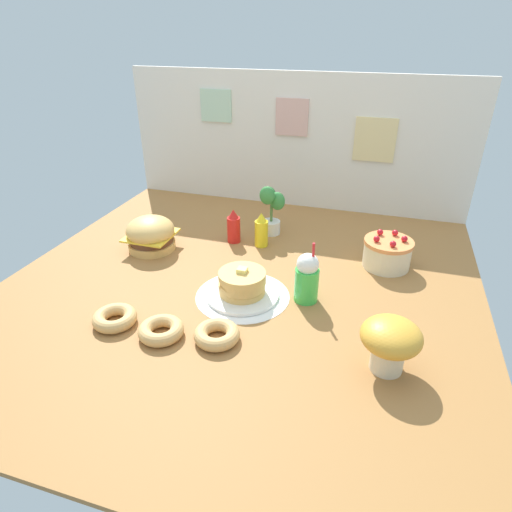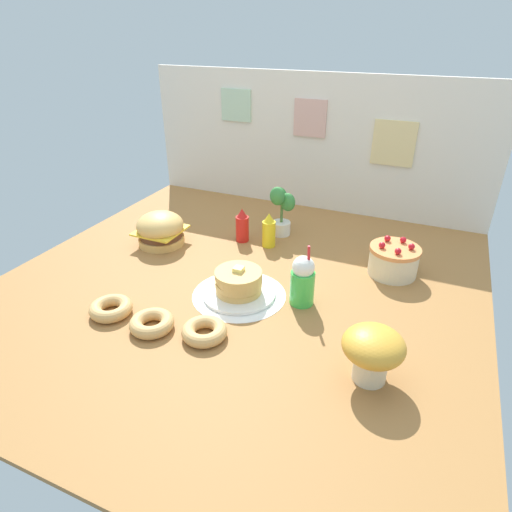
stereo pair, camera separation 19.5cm
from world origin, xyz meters
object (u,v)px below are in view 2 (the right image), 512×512
at_px(pancake_stack, 239,284).
at_px(mushroom_stool, 373,350).
at_px(layer_cake, 394,260).
at_px(cream_soda_cup, 303,281).
at_px(donut_chocolate, 152,323).
at_px(potted_plant, 281,209).
at_px(donut_vanilla, 204,331).
at_px(ketchup_bottle, 242,226).
at_px(donut_pink_glaze, 111,308).
at_px(burger, 160,229).
at_px(mustard_bottle, 269,231).

xyz_separation_m(pancake_stack, mushroom_stool, (0.62, -0.28, 0.06)).
xyz_separation_m(layer_cake, cream_soda_cup, (-0.32, -0.40, 0.04)).
bearing_deg(donut_chocolate, potted_plant, 81.31).
height_order(donut_chocolate, donut_vanilla, same).
xyz_separation_m(donut_vanilla, potted_plant, (-0.06, 0.96, 0.12)).
bearing_deg(ketchup_bottle, donut_pink_glaze, -103.71).
bearing_deg(burger, donut_vanilla, -44.70).
bearing_deg(layer_cake, donut_pink_glaze, -141.73).
height_order(donut_vanilla, potted_plant, potted_plant).
distance_m(mustard_bottle, donut_pink_glaze, 0.90).
bearing_deg(mustard_bottle, layer_cake, -3.19).
bearing_deg(mushroom_stool, cream_soda_cup, 136.09).
relative_size(donut_pink_glaze, donut_vanilla, 1.00).
bearing_deg(mustard_bottle, cream_soda_cup, -53.09).
xyz_separation_m(mustard_bottle, potted_plant, (0.01, 0.16, 0.07)).
height_order(cream_soda_cup, potted_plant, potted_plant).
xyz_separation_m(donut_chocolate, potted_plant, (0.15, 1.00, 0.12)).
bearing_deg(potted_plant, layer_cake, -17.27).
relative_size(mustard_bottle, cream_soda_cup, 0.67).
bearing_deg(potted_plant, pancake_stack, -85.36).
xyz_separation_m(pancake_stack, potted_plant, (-0.05, 0.65, 0.10)).
bearing_deg(burger, mushroom_stool, -24.99).
distance_m(pancake_stack, mustard_bottle, 0.50).
height_order(layer_cake, potted_plant, potted_plant).
relative_size(layer_cake, donut_vanilla, 1.34).
distance_m(pancake_stack, mushroom_stool, 0.68).
bearing_deg(burger, potted_plant, 34.13).
relative_size(mustard_bottle, donut_chocolate, 1.08).
bearing_deg(burger, cream_soda_cup, -14.95).
height_order(burger, mustard_bottle, mustard_bottle).
relative_size(donut_chocolate, donut_vanilla, 1.00).
bearing_deg(ketchup_bottle, potted_plant, 44.51).
relative_size(burger, potted_plant, 0.87).
distance_m(donut_chocolate, mushroom_stool, 0.83).
distance_m(burger, cream_soda_cup, 0.90).
bearing_deg(potted_plant, burger, -145.87).
relative_size(burger, donut_pink_glaze, 1.43).
bearing_deg(donut_pink_glaze, mustard_bottle, 66.62).
bearing_deg(burger, donut_pink_glaze, -73.82).
height_order(ketchup_bottle, donut_chocolate, ketchup_bottle).
height_order(ketchup_bottle, potted_plant, potted_plant).
height_order(ketchup_bottle, cream_soda_cup, cream_soda_cup).
xyz_separation_m(donut_chocolate, mushroom_stool, (0.82, 0.07, 0.09)).
distance_m(potted_plant, mushroom_stool, 1.15).
relative_size(burger, pancake_stack, 0.78).
relative_size(mustard_bottle, donut_vanilla, 1.08).
bearing_deg(mustard_bottle, burger, -158.92).
relative_size(pancake_stack, potted_plant, 1.11).
xyz_separation_m(burger, pancake_stack, (0.60, -0.29, -0.03)).
xyz_separation_m(cream_soda_cup, donut_vanilla, (-0.26, -0.36, -0.08)).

